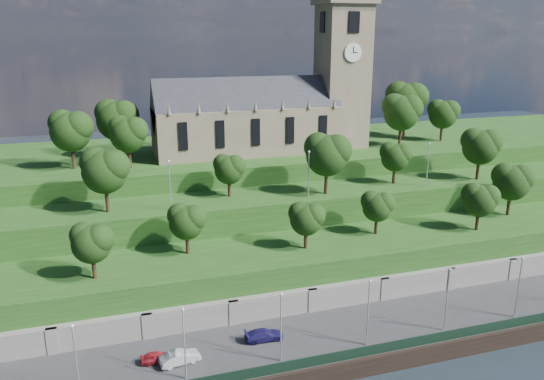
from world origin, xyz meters
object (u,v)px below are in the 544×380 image
object	(u,v)px
church	(272,108)
car_left	(157,357)
car_right	(264,335)
car_middle	(180,357)

from	to	relation	value
church	car_left	world-z (taller)	church
car_right	car_left	bearing A→B (deg)	95.63
car_middle	car_right	distance (m)	9.80
church	car_right	bearing A→B (deg)	-108.83
car_middle	car_right	size ratio (longest dim) A/B	0.97
car_left	car_right	bearing A→B (deg)	-85.36
church	car_middle	bearing A→B (deg)	-119.48
car_left	car_right	size ratio (longest dim) A/B	0.77
church	car_middle	world-z (taller)	church
church	car_left	bearing A→B (deg)	-122.45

